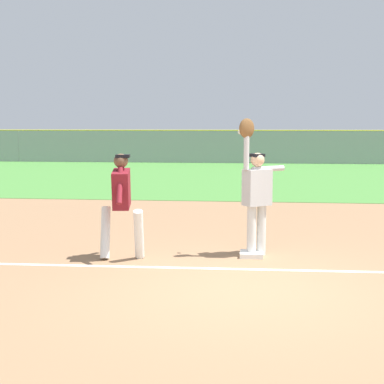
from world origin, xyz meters
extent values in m
plane|color=#936D4C|center=(0.00, 0.00, 0.00)|extent=(75.53, 75.53, 0.00)
cube|color=#478438|center=(0.00, 16.02, 0.01)|extent=(52.91, 15.37, 0.01)
cube|color=white|center=(0.10, 1.86, 0.04)|extent=(0.38, 0.38, 0.08)
cylinder|color=silver|center=(0.26, 2.00, 0.42)|extent=(0.21, 0.21, 0.85)
cylinder|color=silver|center=(0.10, 1.89, 0.42)|extent=(0.21, 0.21, 0.85)
cube|color=#B7B7B7|center=(0.18, 1.95, 1.15)|extent=(0.51, 0.46, 0.60)
sphere|color=#DBAD84|center=(0.18, 1.95, 1.60)|extent=(0.32, 0.32, 0.23)
cube|color=black|center=(0.16, 1.97, 1.68)|extent=(0.29, 0.29, 0.05)
cylinder|color=#B7B7B7|center=(0.00, 1.82, 1.76)|extent=(0.13, 0.13, 0.62)
cylinder|color=#B7B7B7|center=(0.36, 2.07, 1.45)|extent=(0.56, 0.42, 0.09)
ellipsoid|color=brown|center=(0.00, 1.82, 2.12)|extent=(0.31, 0.27, 0.32)
cylinder|color=white|center=(-1.71, 1.43, 0.42)|extent=(0.20, 0.45, 0.85)
cylinder|color=white|center=(-2.28, 1.52, 0.42)|extent=(0.20, 0.45, 0.85)
cube|color=maroon|center=(-2.00, 1.48, 1.15)|extent=(0.32, 0.55, 0.66)
sphere|color=brown|center=(-2.00, 1.48, 1.60)|extent=(0.26, 0.26, 0.23)
cube|color=black|center=(-1.96, 1.48, 1.68)|extent=(0.24, 0.23, 0.05)
cylinder|color=maroon|center=(-2.02, 1.70, 1.23)|extent=(0.14, 0.41, 0.58)
cylinder|color=maroon|center=(-1.97, 1.26, 1.23)|extent=(0.14, 0.41, 0.58)
sphere|color=white|center=(-0.11, 2.01, 2.06)|extent=(0.07, 0.07, 0.07)
cube|color=#93999E|center=(0.00, 23.70, 0.90)|extent=(52.91, 0.06, 1.80)
cylinder|color=yellow|center=(0.00, 23.70, 1.83)|extent=(52.91, 0.06, 0.06)
cylinder|color=gray|center=(-13.23, 23.70, 0.90)|extent=(0.08, 0.08, 1.80)
cylinder|color=gray|center=(0.00, 23.70, 0.90)|extent=(0.08, 0.08, 1.80)
cube|color=#B21E1E|center=(-5.35, 27.88, 0.57)|extent=(4.47, 2.06, 0.55)
cube|color=#2D333D|center=(-5.35, 27.88, 1.05)|extent=(2.26, 1.83, 0.40)
cylinder|color=black|center=(-3.93, 28.89, 0.30)|extent=(0.61, 0.24, 0.60)
cylinder|color=black|center=(-3.86, 26.99, 0.30)|extent=(0.61, 0.24, 0.60)
cylinder|color=black|center=(-6.83, 28.78, 0.30)|extent=(0.61, 0.24, 0.60)
cylinder|color=black|center=(-6.76, 26.88, 0.30)|extent=(0.61, 0.24, 0.60)
cube|color=tan|center=(-0.58, 27.54, 0.57)|extent=(4.59, 2.40, 0.55)
cube|color=#2D333D|center=(-0.58, 27.54, 1.05)|extent=(2.39, 1.99, 0.40)
cylinder|color=black|center=(0.97, 28.32, 0.30)|extent=(0.62, 0.29, 0.60)
cylinder|color=black|center=(0.75, 26.43, 0.30)|extent=(0.62, 0.29, 0.60)
cylinder|color=black|center=(-1.91, 28.66, 0.30)|extent=(0.62, 0.29, 0.60)
cylinder|color=black|center=(-2.13, 26.77, 0.30)|extent=(0.62, 0.29, 0.60)
cube|color=#23389E|center=(4.60, 28.03, 0.57)|extent=(4.58, 2.37, 0.55)
cube|color=#2D333D|center=(4.60, 28.03, 1.05)|extent=(2.38, 1.98, 0.40)
cylinder|color=black|center=(6.15, 28.82, 0.30)|extent=(0.62, 0.28, 0.60)
cylinder|color=black|center=(5.94, 26.93, 0.30)|extent=(0.62, 0.28, 0.60)
cylinder|color=black|center=(3.26, 29.13, 0.30)|extent=(0.62, 0.28, 0.60)
cylinder|color=black|center=(3.06, 27.25, 0.30)|extent=(0.62, 0.28, 0.60)
cylinder|color=black|center=(7.48, 28.63, 0.30)|extent=(0.60, 0.23, 0.60)
cylinder|color=black|center=(7.52, 26.73, 0.30)|extent=(0.60, 0.23, 0.60)
camera|label=1|loc=(0.04, -7.18, 2.19)|focal=51.74mm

